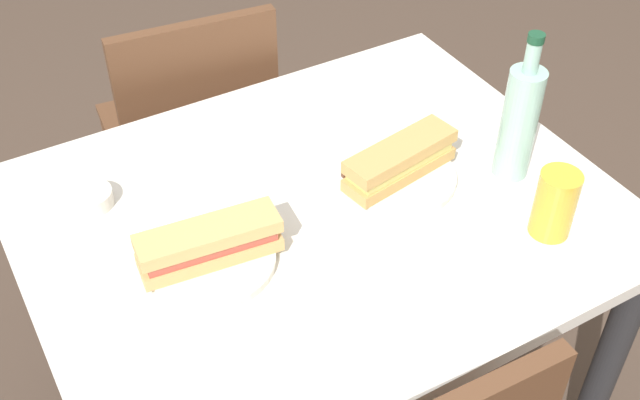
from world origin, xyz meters
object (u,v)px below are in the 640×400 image
Objects in this scene: dining_table at (320,251)px; plate_near at (398,177)px; baguette_sandwich_far at (209,243)px; chair_far at (195,134)px; beer_glass at (555,204)px; plate_far at (212,260)px; water_bottle at (519,121)px; olive_bowl at (91,198)px; knife_far at (196,239)px; knife_near at (376,162)px; baguette_sandwich_near at (400,160)px.

plate_near is (0.17, -0.01, 0.12)m from dining_table.
baguette_sandwich_far is at bearing -172.66° from dining_table.
chair_far reaches higher than beer_glass.
beer_glass is (0.15, -0.25, 0.06)m from plate_near.
baguette_sandwich_far is 0.60m from beer_glass.
chair_far is 0.73m from plate_far.
water_bottle is at bearing -5.79° from baguette_sandwich_far.
beer_glass reaches higher than olive_bowl.
baguette_sandwich_far reaches higher than knife_far.
knife_near is at bearing -74.70° from chair_far.
knife_far is 0.62m from water_bottle.
baguette_sandwich_near is at bearing -74.14° from chair_far.
baguette_sandwich_near reaches higher than olive_bowl.
beer_glass is (0.17, -0.30, 0.05)m from knife_near.
knife_far is 0.23m from olive_bowl.
olive_bowl is at bearing -130.89° from chair_far.
chair_far is 6.63× the size of beer_glass.
water_bottle is (0.38, -0.71, 0.35)m from chair_far.
dining_table is at bearing 178.28° from baguette_sandwich_near.
knife_far is (-0.01, 0.05, 0.01)m from plate_far.
beer_glass is at bearing -69.28° from chair_far.
knife_far is 0.60× the size of water_bottle.
chair_far is at bearing 110.72° from beer_glass.
baguette_sandwich_near is 1.34× the size of knife_near.
plate_far is 0.73× the size of water_bottle.
baguette_sandwich_near reaches higher than knife_far.
chair_far is at bearing 117.98° from water_bottle.
water_bottle is (0.60, -0.06, 0.07)m from baguette_sandwich_far.
dining_table is 3.52× the size of water_bottle.
water_bottle is at bearing -23.05° from plate_near.
knife_near is 0.39m from knife_far.
water_bottle is 0.80m from olive_bowl.
plate_far is 0.28m from olive_bowl.
olive_bowl is at bearing 148.68° from dining_table.
plate_far is 1.72× the size of beer_glass.
chair_far reaches higher than baguette_sandwich_far.
baguette_sandwich_near is at bearing -3.46° from knife_far.
olive_bowl reaches higher than dining_table.
knife_far is (-0.41, 0.02, 0.01)m from plate_near.
dining_table is 0.21m from plate_near.
plate_near is (0.18, -0.63, 0.24)m from chair_far.
baguette_sandwich_near reaches higher than plate_far.
olive_bowl is (-0.12, 0.20, -0.00)m from knife_far.
knife_near is 0.28m from water_bottle.
baguette_sandwich_near is at bearing 3.51° from plate_far.
beer_glass is 0.83m from olive_bowl.
water_bottle reaches higher than baguette_sandwich_far.
dining_table is 4.80× the size of plate_far.
olive_bowl is at bearing 160.98° from knife_near.
plate_near is at bearing -74.14° from chair_far.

